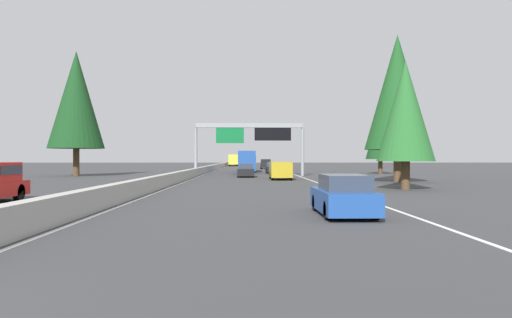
{
  "coord_description": "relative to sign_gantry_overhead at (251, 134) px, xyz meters",
  "views": [
    {
      "loc": [
        -5.21,
        -5.72,
        2.06
      ],
      "look_at": [
        49.92,
        -6.63,
        1.96
      ],
      "focal_mm": 34.01,
      "sensor_mm": 36.0,
      "label": 1
    }
  ],
  "objects": [
    {
      "name": "sedan_mid_left",
      "position": [
        79.13,
        4.3,
        -4.16
      ],
      "size": [
        4.4,
        1.8,
        1.47
      ],
      "color": "#2D6B38",
      "rests_on": "ground"
    },
    {
      "name": "ground_plane",
      "position": [
        9.42,
        6.04,
        -4.84
      ],
      "size": [
        320.0,
        320.0,
        0.0
      ],
      "primitive_type": "plane",
      "color": "#38383A"
    },
    {
      "name": "conifer_right_near",
      "position": [
        -14.24,
        -12.58,
        2.9
      ],
      "size": [
        5.6,
        5.6,
        12.73
      ],
      "color": "#4C3823",
      "rests_on": "ground"
    },
    {
      "name": "box_truck_far_left",
      "position": [
        70.08,
        4.05,
        -3.23
      ],
      "size": [
        8.5,
        2.4,
        2.95
      ],
      "color": "gold",
      "rests_on": "ground"
    },
    {
      "name": "conifer_right_foreground",
      "position": [
        -24.36,
        -9.96,
        0.29
      ],
      "size": [
        3.72,
        3.72,
        8.45
      ],
      "color": "#4C3823",
      "rests_on": "ground"
    },
    {
      "name": "sign_gantry_overhead",
      "position": [
        0.0,
        0.0,
        0.0
      ],
      "size": [
        0.5,
        12.68,
        6.08
      ],
      "color": "gray",
      "rests_on": "ground"
    },
    {
      "name": "bus_distant_b",
      "position": [
        17.72,
        0.48,
        -3.12
      ],
      "size": [
        11.5,
        2.55,
        3.1
      ],
      "color": "#1E4793",
      "rests_on": "ground"
    },
    {
      "name": "sedan_far_right",
      "position": [
        -38.41,
        -3.12,
        -4.16
      ],
      "size": [
        4.4,
        1.8,
        1.47
      ],
      "color": "#1E4793",
      "rests_on": "ground"
    },
    {
      "name": "sedan_near_center",
      "position": [
        10.81,
        -3.07,
        -4.16
      ],
      "size": [
        4.4,
        1.8,
        1.47
      ],
      "color": "black",
      "rests_on": "ground"
    },
    {
      "name": "conifer_left_near",
      "position": [
        0.57,
        20.21,
        3.98
      ],
      "size": [
        6.38,
        6.38,
        14.5
      ],
      "color": "#4C3823",
      "rests_on": "ground"
    },
    {
      "name": "shoulder_stripe_right",
      "position": [
        19.42,
        -5.48,
        -4.83
      ],
      "size": [
        160.0,
        0.16,
        0.01
      ],
      "primitive_type": "cube",
      "color": "silver",
      "rests_on": "ground"
    },
    {
      "name": "median_barrier",
      "position": [
        29.42,
        6.34,
        -4.39
      ],
      "size": [
        180.0,
        0.56,
        0.9
      ],
      "primitive_type": "cube",
      "color": "#ADAAA3",
      "rests_on": "ground"
    },
    {
      "name": "sedan_far_center",
      "position": [
        -3.01,
        0.57,
        -4.16
      ],
      "size": [
        4.4,
        1.8,
        1.47
      ],
      "color": "black",
      "rests_on": "ground"
    },
    {
      "name": "shoulder_stripe_median",
      "position": [
        19.42,
        5.79,
        -4.83
      ],
      "size": [
        160.0,
        0.16,
        0.01
      ],
      "primitive_type": "cube",
      "color": "silver",
      "rests_on": "ground"
    },
    {
      "name": "pickup_near_right",
      "position": [
        37.47,
        -3.09,
        -3.93
      ],
      "size": [
        5.6,
        2.0,
        1.86
      ],
      "color": "black",
      "rests_on": "ground"
    },
    {
      "name": "minivan_distant_a",
      "position": [
        -9.28,
        -2.79,
        -3.89
      ],
      "size": [
        5.0,
        1.95,
        1.69
      ],
      "color": "#AD931E",
      "rests_on": "ground"
    },
    {
      "name": "conifer_right_mid",
      "position": [
        7.85,
        -17.17,
        0.49
      ],
      "size": [
        3.86,
        3.86,
        8.77
      ],
      "color": "#4C3823",
      "rests_on": "ground"
    }
  ]
}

